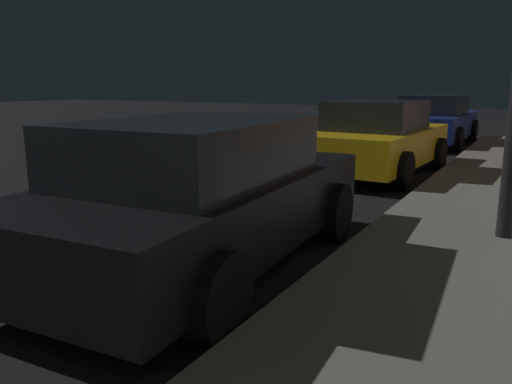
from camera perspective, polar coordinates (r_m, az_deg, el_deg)
The scene contains 3 objects.
car_black at distance 4.86m, azimuth -6.27°, elevation -0.18°, with size 2.25×4.29×1.43m.
car_yellow_cab at distance 10.09m, azimuth 13.50°, elevation 5.85°, with size 2.13×4.09×1.43m.
car_blue at distance 15.65m, azimuth 19.52°, elevation 7.65°, with size 2.00×4.54×1.43m.
Camera 1 is at (5.65, 0.59, 1.75)m, focal length 35.42 mm.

